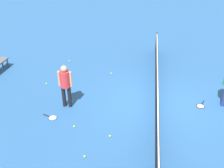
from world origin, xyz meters
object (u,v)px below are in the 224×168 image
Objects in this scene: player_near_side at (65,83)px; tennis_ball_by_net at (110,136)px; tennis_ball_midcourt at (85,156)px; tennis_racket_near_player at (52,118)px; tennis_ball_stray_left at (74,126)px; tennis_ball_stray_right at (111,73)px; tennis_ball_near_player at (46,84)px; tennis_ball_baseline at (69,61)px; tennis_racket_far_player at (201,106)px.

player_near_side is 2.55m from tennis_ball_by_net.
tennis_ball_midcourt is at bearing -32.11° from tennis_ball_by_net.
tennis_ball_midcourt is at bearing 43.29° from tennis_racket_near_player.
tennis_ball_midcourt is 1.00× the size of tennis_ball_stray_left.
tennis_ball_stray_right is (-3.50, 1.63, 0.02)m from tennis_racket_near_player.
player_near_side is 25.76× the size of tennis_ball_stray_right.
tennis_ball_near_player and tennis_ball_baseline have the same top height.
tennis_ball_stray_right is at bearing 179.31° from tennis_ball_midcourt.
player_near_side is 2.81× the size of tennis_racket_near_player.
tennis_racket_far_player is at bearing 124.50° from tennis_ball_by_net.
tennis_ball_near_player is 3.24m from tennis_ball_stray_left.
tennis_ball_midcourt reaches higher than tennis_racket_near_player.
tennis_racket_far_player is at bearing 63.11° from tennis_ball_baseline.
tennis_ball_near_player is at bearing -96.66° from tennis_racket_far_player.
tennis_racket_near_player is 9.17× the size of tennis_ball_stray_right.
tennis_racket_far_player is at bearing 112.87° from tennis_ball_stray_left.
tennis_ball_baseline is (-4.50, -0.64, 0.02)m from tennis_racket_near_player.
tennis_ball_midcourt is (3.88, 2.58, 0.00)m from tennis_ball_near_player.
tennis_ball_near_player and tennis_ball_stray_right have the same top height.
tennis_racket_near_player is at bearing -74.54° from tennis_racket_far_player.
tennis_racket_near_player is at bearing 24.47° from tennis_ball_near_player.
tennis_racket_near_player is 9.17× the size of tennis_ball_by_net.
tennis_ball_by_net is 1.00× the size of tennis_ball_midcourt.
tennis_ball_midcourt is (0.98, -0.61, 0.00)m from tennis_ball_by_net.
tennis_ball_baseline is at bearing 170.84° from tennis_ball_near_player.
tennis_racket_far_player is 9.09× the size of tennis_ball_baseline.
player_near_side is at bearing -153.50° from tennis_ball_midcourt.
player_near_side is at bearing 156.19° from tennis_racket_near_player.
tennis_ball_by_net is 1.30m from tennis_ball_stray_left.
tennis_ball_midcourt reaches higher than tennis_racket_far_player.
tennis_ball_by_net and tennis_ball_midcourt have the same top height.
tennis_ball_near_player is 4.66m from tennis_ball_midcourt.
player_near_side is 3.16m from tennis_ball_stray_right.
tennis_racket_near_player is 3.86m from tennis_ball_stray_right.
player_near_side is 25.76× the size of tennis_ball_by_net.
tennis_ball_near_player reaches higher than tennis_racket_near_player.
player_near_side is 1.63m from tennis_ball_stray_left.
tennis_ball_near_player and tennis_ball_by_net have the same top height.
tennis_ball_stray_left is (0.39, 0.92, 0.02)m from tennis_racket_near_player.
tennis_ball_by_net is 1.15m from tennis_ball_midcourt.
tennis_racket_far_player is at bearing 129.86° from tennis_ball_midcourt.
player_near_side is at bearing -82.14° from tennis_racket_far_player.
tennis_ball_stray_left is at bearing 36.47° from tennis_ball_near_player.
tennis_ball_by_net and tennis_ball_baseline have the same top height.
tennis_racket_near_player is 9.17× the size of tennis_ball_stray_left.
tennis_racket_near_player is at bearing -112.97° from tennis_ball_stray_left.
tennis_ball_baseline is (-2.29, 0.37, 0.00)m from tennis_ball_near_player.
tennis_ball_near_player is 1.00× the size of tennis_ball_midcourt.
tennis_racket_far_player is 9.09× the size of tennis_ball_midcourt.
tennis_ball_baseline is 2.48m from tennis_ball_stray_right.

